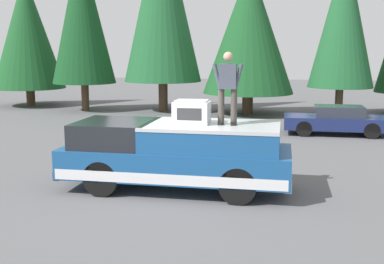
{
  "coord_description": "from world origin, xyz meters",
  "views": [
    {
      "loc": [
        -10.7,
        -2.77,
        3.39
      ],
      "look_at": [
        0.82,
        -0.55,
        1.35
      ],
      "focal_mm": 44.5,
      "sensor_mm": 36.0,
      "label": 1
    }
  ],
  "objects_px": {
    "person_on_truck_bed": "(228,86)",
    "parked_car_navy": "(337,120)",
    "compressor_unit": "(192,112)",
    "pickup_truck": "(176,154)"
  },
  "relations": [
    {
      "from": "person_on_truck_bed",
      "to": "parked_car_navy",
      "type": "bearing_deg",
      "value": -21.4
    },
    {
      "from": "compressor_unit",
      "to": "person_on_truck_bed",
      "type": "height_order",
      "value": "person_on_truck_bed"
    },
    {
      "from": "pickup_truck",
      "to": "compressor_unit",
      "type": "bearing_deg",
      "value": -91.16
    },
    {
      "from": "person_on_truck_bed",
      "to": "compressor_unit",
      "type": "bearing_deg",
      "value": 88.45
    },
    {
      "from": "compressor_unit",
      "to": "person_on_truck_bed",
      "type": "distance_m",
      "value": 1.06
    },
    {
      "from": "pickup_truck",
      "to": "parked_car_navy",
      "type": "relative_size",
      "value": 1.35
    },
    {
      "from": "pickup_truck",
      "to": "parked_car_navy",
      "type": "height_order",
      "value": "pickup_truck"
    },
    {
      "from": "compressor_unit",
      "to": "pickup_truck",
      "type": "bearing_deg",
      "value": 88.84
    },
    {
      "from": "pickup_truck",
      "to": "compressor_unit",
      "type": "xyz_separation_m",
      "value": [
        -0.01,
        -0.39,
        1.05
      ]
    },
    {
      "from": "pickup_truck",
      "to": "compressor_unit",
      "type": "height_order",
      "value": "compressor_unit"
    }
  ]
}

